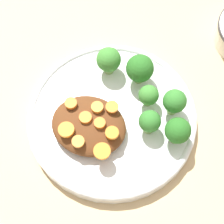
# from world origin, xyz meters

# --- Properties ---
(ground_plane) EXTENTS (4.00, 4.00, 0.00)m
(ground_plane) POSITION_xyz_m (0.00, 0.00, 0.00)
(ground_plane) COLOR tan
(plate) EXTENTS (0.28, 0.28, 0.03)m
(plate) POSITION_xyz_m (0.00, 0.00, 0.01)
(plate) COLOR white
(plate) RESTS_ON ground_plane
(stew_mound) EXTENTS (0.12, 0.10, 0.03)m
(stew_mound) POSITION_xyz_m (0.03, 0.04, 0.04)
(stew_mound) COLOR #5B3319
(stew_mound) RESTS_ON plate
(broccoli_floret_0) EXTENTS (0.03, 0.03, 0.05)m
(broccoli_floret_0) POSITION_xyz_m (-0.05, -0.04, 0.05)
(broccoli_floret_0) COLOR #759E51
(broccoli_floret_0) RESTS_ON plate
(broccoli_floret_1) EXTENTS (0.05, 0.05, 0.06)m
(broccoli_floret_1) POSITION_xyz_m (-0.02, -0.08, 0.06)
(broccoli_floret_1) COLOR #7FA85B
(broccoli_floret_1) RESTS_ON plate
(broccoli_floret_2) EXTENTS (0.04, 0.04, 0.05)m
(broccoli_floret_2) POSITION_xyz_m (-0.06, 0.00, 0.05)
(broccoli_floret_2) COLOR #7FA85B
(broccoli_floret_2) RESTS_ON plate
(broccoli_floret_3) EXTENTS (0.04, 0.04, 0.05)m
(broccoli_floret_3) POSITION_xyz_m (0.04, -0.08, 0.05)
(broccoli_floret_3) COLOR #7FA85B
(broccoli_floret_3) RESTS_ON plate
(broccoli_floret_4) EXTENTS (0.04, 0.04, 0.05)m
(broccoli_floret_4) POSITION_xyz_m (-0.11, 0.00, 0.05)
(broccoli_floret_4) COLOR #759E51
(broccoli_floret_4) RESTS_ON plate
(broccoli_floret_5) EXTENTS (0.04, 0.04, 0.05)m
(broccoli_floret_5) POSITION_xyz_m (-0.09, -0.04, 0.05)
(broccoli_floret_5) COLOR #7FA85B
(broccoli_floret_5) RESTS_ON plate
(carrot_slice_0) EXTENTS (0.02, 0.02, 0.01)m
(carrot_slice_0) POSITION_xyz_m (0.05, 0.06, 0.06)
(carrot_slice_0) COLOR orange
(carrot_slice_0) RESTS_ON stew_mound
(carrot_slice_1) EXTENTS (0.02, 0.02, 0.01)m
(carrot_slice_1) POSITION_xyz_m (0.01, 0.03, 0.06)
(carrot_slice_1) COLOR orange
(carrot_slice_1) RESTS_ON stew_mound
(carrot_slice_2) EXTENTS (0.02, 0.02, 0.01)m
(carrot_slice_2) POSITION_xyz_m (0.06, 0.02, 0.06)
(carrot_slice_2) COLOR orange
(carrot_slice_2) RESTS_ON stew_mound
(carrot_slice_3) EXTENTS (0.02, 0.02, 0.01)m
(carrot_slice_3) POSITION_xyz_m (0.02, 0.01, 0.06)
(carrot_slice_3) COLOR orange
(carrot_slice_3) RESTS_ON stew_mound
(carrot_slice_4) EXTENTS (0.02, 0.02, 0.01)m
(carrot_slice_4) POSITION_xyz_m (0.03, 0.03, 0.06)
(carrot_slice_4) COLOR orange
(carrot_slice_4) RESTS_ON stew_mound
(carrot_slice_5) EXTENTS (0.02, 0.02, 0.01)m
(carrot_slice_5) POSITION_xyz_m (-0.02, 0.04, 0.06)
(carrot_slice_5) COLOR orange
(carrot_slice_5) RESTS_ON stew_mound
(carrot_slice_6) EXTENTS (0.02, 0.02, 0.00)m
(carrot_slice_6) POSITION_xyz_m (0.03, 0.07, 0.05)
(carrot_slice_6) COLOR orange
(carrot_slice_6) RESTS_ON stew_mound
(carrot_slice_7) EXTENTS (0.03, 0.03, 0.01)m
(carrot_slice_7) POSITION_xyz_m (-0.01, 0.07, 0.05)
(carrot_slice_7) COLOR orange
(carrot_slice_7) RESTS_ON stew_mound
(carrot_slice_8) EXTENTS (0.02, 0.02, 0.00)m
(carrot_slice_8) POSITION_xyz_m (0.00, 0.00, 0.05)
(carrot_slice_8) COLOR orange
(carrot_slice_8) RESTS_ON stew_mound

